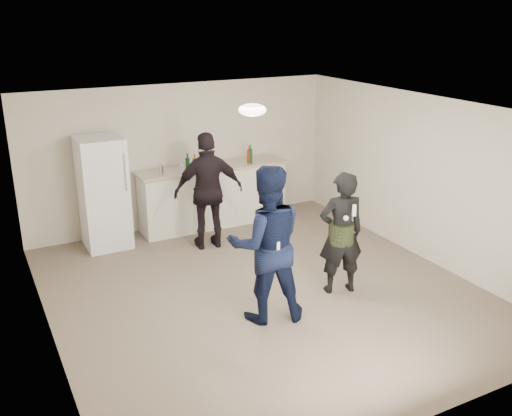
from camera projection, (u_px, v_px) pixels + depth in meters
name	position (u px, v px, depth m)	size (l,w,h in m)	color
floor	(263.00, 291.00, 7.84)	(6.00, 6.00, 0.00)	#6B5B4C
ceiling	(264.00, 109.00, 7.02)	(6.00, 6.00, 0.00)	silver
wall_back	(182.00, 156.00, 9.94)	(6.00, 6.00, 0.00)	beige
wall_front	(427.00, 305.00, 4.92)	(6.00, 6.00, 0.00)	beige
wall_left	(42.00, 243.00, 6.23)	(6.00, 6.00, 0.00)	beige
wall_right	(423.00, 178.00, 8.63)	(6.00, 6.00, 0.00)	beige
counter	(214.00, 197.00, 10.09)	(2.60, 0.56, 1.05)	white
counter_top	(213.00, 167.00, 9.91)	(2.68, 0.64, 0.04)	#C5B199
fridge	(104.00, 193.00, 9.07)	(0.70, 0.70, 1.80)	white
fridge_handle	(125.00, 172.00, 8.75)	(0.02, 0.02, 0.60)	silver
ceiling_dome	(252.00, 110.00, 7.28)	(0.36, 0.36, 0.16)	white
shaker	(161.00, 170.00, 9.33)	(0.08, 0.08, 0.17)	#BCBCC1
man	(266.00, 244.00, 6.87)	(0.96, 0.75, 1.97)	#0F1B41
woman	(341.00, 233.00, 7.58)	(0.62, 0.41, 1.69)	black
camo_shorts	(341.00, 233.00, 7.58)	(0.34, 0.34, 0.28)	#2D3C1B
spectator	(209.00, 191.00, 9.02)	(1.11, 0.46, 1.89)	black
remote_man	(278.00, 248.00, 6.61)	(0.04, 0.04, 0.15)	white
nunchuk_man	(285.00, 250.00, 6.71)	(0.07, 0.07, 0.07)	white
remote_woman	(354.00, 210.00, 7.24)	(0.04, 0.04, 0.15)	white
nunchuk_woman	(346.00, 218.00, 7.26)	(0.07, 0.07, 0.07)	white
bottle_cluster	(216.00, 161.00, 9.76)	(1.36, 0.16, 0.26)	#123F18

